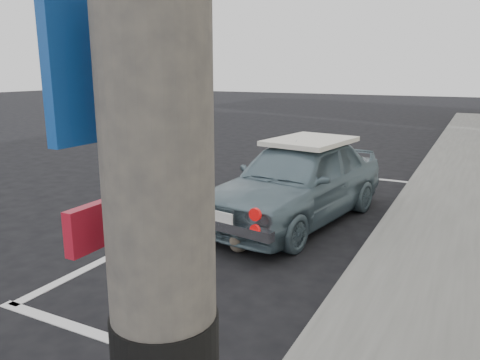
% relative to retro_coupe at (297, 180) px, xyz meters
% --- Properties ---
extents(ground, '(80.00, 80.00, 0.00)m').
position_rel_retro_coupe_xyz_m(ground, '(-0.58, -3.23, -0.62)').
color(ground, black).
rests_on(ground, ground).
extents(pline_rear, '(3.00, 0.12, 0.01)m').
position_rel_retro_coupe_xyz_m(pline_rear, '(-0.08, -3.73, -0.61)').
color(pline_rear, silver).
rests_on(pline_rear, ground).
extents(pline_front, '(3.00, 0.12, 0.01)m').
position_rel_retro_coupe_xyz_m(pline_front, '(-0.08, 3.27, -0.61)').
color(pline_front, silver).
rests_on(pline_front, ground).
extents(pline_side, '(0.12, 7.00, 0.01)m').
position_rel_retro_coupe_xyz_m(pline_side, '(-1.48, -0.23, -0.61)').
color(pline_side, silver).
rests_on(pline_side, ground).
extents(retro_coupe, '(2.00, 3.76, 1.22)m').
position_rel_retro_coupe_xyz_m(retro_coupe, '(0.00, 0.00, 0.00)').
color(retro_coupe, slate).
rests_on(retro_coupe, ground).
extents(cat, '(0.30, 0.56, 0.30)m').
position_rel_retro_coupe_xyz_m(cat, '(-0.18, -1.51, -0.48)').
color(cat, '#695A50').
rests_on(cat, ground).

